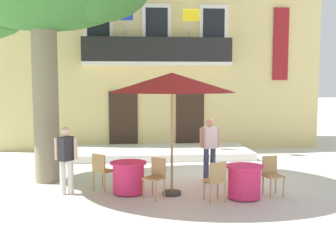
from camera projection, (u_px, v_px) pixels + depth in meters
ground_plane at (197, 178)px, 11.62m from camera, size 120.00×120.00×0.00m
building_facade at (154, 56)px, 18.09m from camera, size 13.00×5.09×7.50m
entrance_step_platform at (159, 152)px, 15.14m from camera, size 6.43×2.74×0.25m
cafe_table_near_tree at (244, 181)px, 9.50m from camera, size 0.86×0.86×0.76m
cafe_chair_near_tree_0 at (216, 179)px, 9.17m from camera, size 0.49×0.49×0.91m
cafe_chair_near_tree_1 at (272, 173)px, 9.78m from camera, size 0.48×0.48×0.91m
cafe_table_middle at (129, 177)px, 9.92m from camera, size 0.86×0.86×0.76m
cafe_chair_middle_0 at (156, 175)px, 9.54m from camera, size 0.56×0.56×0.91m
cafe_chair_middle_1 at (101, 169)px, 10.22m from camera, size 0.56×0.56×0.91m
cafe_umbrella at (172, 83)px, 9.59m from camera, size 2.90×2.90×2.85m
ground_planter_left at (60, 147)px, 15.07m from camera, size 0.42×0.42×0.59m
pedestrian_near_entrance at (210, 146)px, 10.97m from camera, size 0.53×0.31×1.70m
pedestrian_mid_plaza at (66, 157)px, 9.80m from camera, size 0.53×0.40×1.60m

